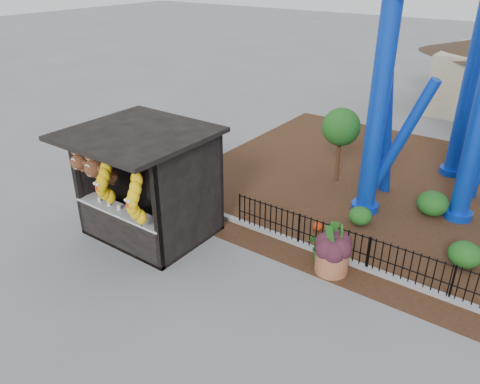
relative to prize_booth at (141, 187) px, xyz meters
The scene contains 9 objects.
ground 3.50m from the prize_booth, 16.54° to the right, with size 120.00×120.00×0.00m, color slate.
mulch_bed 10.10m from the prize_booth, 45.37° to the left, with size 18.00×12.00×0.02m, color #331E11.
curb 7.47m from the prize_booth, 16.70° to the left, with size 18.00×0.18×0.12m, color gray.
prize_booth is the anchor object (origin of this frame).
picket_fence 8.25m from the prize_booth, 14.89° to the left, with size 12.20×0.06×1.00m, color black, non-canonical shape.
terracotta_planter 5.46m from the prize_booth, 16.81° to the left, with size 0.84×0.84×0.64m, color #9B5938.
planter_foliage 5.35m from the prize_booth, 16.81° to the left, with size 0.70×0.70×0.64m, color #351520.
potted_plant 5.18m from the prize_booth, 20.93° to the left, with size 0.75×0.65×0.84m, color #235619.
landscaping 9.20m from the prize_booth, 32.57° to the left, with size 9.07×3.88×0.75m.
Camera 1 is at (5.90, -6.80, 7.16)m, focal length 35.00 mm.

